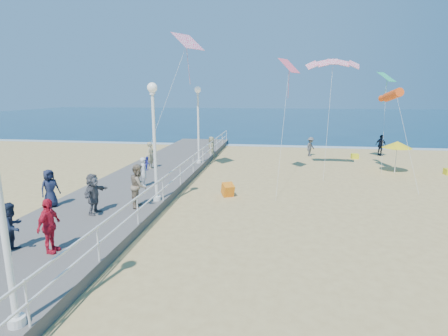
# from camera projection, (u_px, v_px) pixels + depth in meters

# --- Properties ---
(ground) EXTENTS (160.00, 160.00, 0.00)m
(ground) POSITION_uv_depth(u_px,v_px,m) (273.00, 214.00, 15.49)
(ground) COLOR tan
(ground) RESTS_ON ground
(ocean) EXTENTS (160.00, 90.00, 0.05)m
(ocean) POSITION_uv_depth(u_px,v_px,m) (276.00, 117.00, 78.35)
(ocean) COLOR #0B2C47
(ocean) RESTS_ON ground
(surf_line) EXTENTS (160.00, 1.20, 0.04)m
(surf_line) POSITION_uv_depth(u_px,v_px,m) (275.00, 146.00, 35.31)
(surf_line) COLOR silver
(surf_line) RESTS_ON ground
(boardwalk) EXTENTS (5.00, 44.00, 0.40)m
(boardwalk) POSITION_uv_depth(u_px,v_px,m) (114.00, 202.00, 16.52)
(boardwalk) COLOR slate
(boardwalk) RESTS_ON ground
(railing) EXTENTS (0.05, 42.00, 0.55)m
(railing) POSITION_uv_depth(u_px,v_px,m) (163.00, 183.00, 15.95)
(railing) COLOR white
(railing) RESTS_ON boardwalk
(lamp_post_mid) EXTENTS (0.44, 0.44, 5.32)m
(lamp_post_mid) POSITION_uv_depth(u_px,v_px,m) (154.00, 130.00, 15.49)
(lamp_post_mid) COLOR white
(lamp_post_mid) RESTS_ON boardwalk
(lamp_post_far) EXTENTS (0.44, 0.44, 5.32)m
(lamp_post_far) POSITION_uv_depth(u_px,v_px,m) (198.00, 117.00, 24.19)
(lamp_post_far) COLOR white
(lamp_post_far) RESTS_ON boardwalk
(woman_holding_toddler) EXTENTS (0.52, 0.65, 1.55)m
(woman_holding_toddler) POSITION_uv_depth(u_px,v_px,m) (144.00, 172.00, 18.52)
(woman_holding_toddler) COLOR silver
(woman_holding_toddler) RESTS_ON boardwalk
(toddler_held) EXTENTS (0.37, 0.42, 0.72)m
(toddler_held) POSITION_uv_depth(u_px,v_px,m) (147.00, 163.00, 18.55)
(toddler_held) COLOR #2D34AB
(toddler_held) RESTS_ON boardwalk
(spectator_1) EXTENTS (0.89, 1.04, 1.88)m
(spectator_1) POSITION_uv_depth(u_px,v_px,m) (139.00, 186.00, 15.12)
(spectator_1) COLOR #86745C
(spectator_1) RESTS_ON boardwalk
(spectator_3) EXTENTS (0.43, 1.02, 1.74)m
(spectator_3) POSITION_uv_depth(u_px,v_px,m) (49.00, 226.00, 10.73)
(spectator_3) COLOR red
(spectator_3) RESTS_ON boardwalk
(spectator_4) EXTENTS (0.85, 0.97, 1.66)m
(spectator_4) POSITION_uv_depth(u_px,v_px,m) (50.00, 188.00, 15.10)
(spectator_4) COLOR #1A213B
(spectator_4) RESTS_ON boardwalk
(spectator_5) EXTENTS (0.54, 1.58, 1.69)m
(spectator_5) POSITION_uv_depth(u_px,v_px,m) (93.00, 194.00, 14.24)
(spectator_5) COLOR #56565B
(spectator_5) RESTS_ON boardwalk
(spectator_6) EXTENTS (0.46, 0.66, 1.75)m
(spectator_6) POSITION_uv_depth(u_px,v_px,m) (151.00, 155.00, 22.90)
(spectator_6) COLOR #9B916B
(spectator_6) RESTS_ON boardwalk
(spectator_7) EXTENTS (0.65, 0.81, 1.58)m
(spectator_7) POSITION_uv_depth(u_px,v_px,m) (12.00, 227.00, 10.85)
(spectator_7) COLOR #1A253B
(spectator_7) RESTS_ON boardwalk
(beach_walker_a) EXTENTS (1.10, 1.22, 1.64)m
(beach_walker_a) POSITION_uv_depth(u_px,v_px,m) (311.00, 147.00, 29.57)
(beach_walker_a) COLOR #535458
(beach_walker_a) RESTS_ON ground
(beach_walker_b) EXTENTS (0.97, 1.11, 1.80)m
(beach_walker_b) POSITION_uv_depth(u_px,v_px,m) (381.00, 145.00, 29.82)
(beach_walker_b) COLOR #181F34
(beach_walker_b) RESTS_ON ground
(beach_walker_c) EXTENTS (0.90, 1.03, 1.78)m
(beach_walker_c) POSITION_uv_depth(u_px,v_px,m) (211.00, 147.00, 28.76)
(beach_walker_c) COLOR #837E5A
(beach_walker_c) RESTS_ON ground
(box_kite) EXTENTS (0.81, 0.88, 0.74)m
(box_kite) POSITION_uv_depth(u_px,v_px,m) (228.00, 191.00, 18.11)
(box_kite) COLOR #EF450E
(box_kite) RESTS_ON ground
(beach_umbrella) EXTENTS (1.90, 1.90, 2.14)m
(beach_umbrella) POSITION_uv_depth(u_px,v_px,m) (397.00, 145.00, 23.20)
(beach_umbrella) COLOR white
(beach_umbrella) RESTS_ON ground
(beach_chair_left) EXTENTS (0.55, 0.55, 0.40)m
(beach_chair_left) POSITION_uv_depth(u_px,v_px,m) (355.00, 156.00, 28.64)
(beach_chair_left) COLOR yellow
(beach_chair_left) RESTS_ON ground
(kite_parafoil) EXTENTS (3.38, 0.94, 0.65)m
(kite_parafoil) POSITION_uv_depth(u_px,v_px,m) (333.00, 62.00, 22.13)
(kite_parafoil) COLOR #DF1A48
(kite_windsock) EXTENTS (1.05, 2.93, 1.13)m
(kite_windsock) POSITION_uv_depth(u_px,v_px,m) (393.00, 95.00, 22.09)
(kite_windsock) COLOR #EE4C14
(kite_diamond_pink) EXTENTS (1.37, 1.50, 0.86)m
(kite_diamond_pink) POSITION_uv_depth(u_px,v_px,m) (289.00, 66.00, 20.76)
(kite_diamond_pink) COLOR #FF5D78
(kite_diamond_green) EXTENTS (1.56, 1.59, 0.72)m
(kite_diamond_green) POSITION_uv_depth(u_px,v_px,m) (387.00, 77.00, 25.50)
(kite_diamond_green) COLOR #28BC7D
(kite_diamond_redwhite) EXTENTS (1.90, 2.03, 1.02)m
(kite_diamond_redwhite) POSITION_uv_depth(u_px,v_px,m) (188.00, 41.00, 21.02)
(kite_diamond_redwhite) COLOR #DA1959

